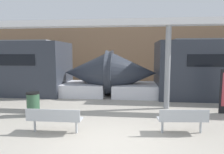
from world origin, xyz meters
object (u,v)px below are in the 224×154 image
(bench_near, at_px, (54,118))
(trash_bin, at_px, (33,104))
(support_column_near, at_px, (168,68))
(bench_far, at_px, (183,118))

(bench_near, height_order, trash_bin, trash_bin)
(support_column_near, bearing_deg, bench_near, -139.70)
(bench_near, height_order, bench_far, same)
(bench_near, bearing_deg, support_column_near, 39.53)
(bench_far, relative_size, trash_bin, 1.60)
(trash_bin, bearing_deg, bench_near, -46.71)
(bench_near, relative_size, trash_bin, 1.79)
(bench_far, bearing_deg, bench_near, -179.44)
(trash_bin, height_order, support_column_near, support_column_near)
(bench_near, xyz_separation_m, trash_bin, (-1.50, 1.59, -0.01))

